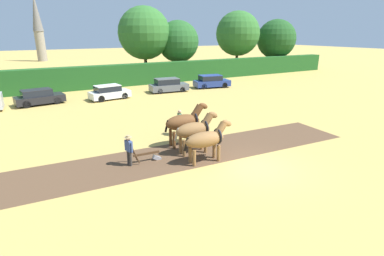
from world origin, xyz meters
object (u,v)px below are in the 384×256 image
tree_center_right (178,42)px  farmer_beside_team (180,121)px  tree_right (238,34)px  parked_car_left (39,97)px  tree_center (144,33)px  plow (149,155)px  parked_car_center_right (211,81)px  parked_car_center_left (109,92)px  draft_horse_lead_left (207,139)px  draft_horse_lead_right (195,130)px  parked_car_center (168,85)px  farmer_at_plow (129,148)px  tree_far_right (276,39)px  church_spire (38,26)px  draft_horse_trail_left (185,122)px

tree_center_right → farmer_beside_team: bearing=-116.8°
tree_right → parked_car_left: (-30.23, -9.68, -5.51)m
tree_center → plow: (-10.43, -27.38, -5.99)m
parked_car_center_right → tree_center_right: bearing=98.0°
parked_car_center_left → draft_horse_lead_left: bearing=-96.2°
draft_horse_lead_right → parked_car_center: 18.13m
farmer_at_plow → farmer_beside_team: farmer_beside_team is taller
tree_right → plow: 37.86m
tree_center_right → tree_far_right: tree_far_right is taller
tree_center_right → draft_horse_lead_right: tree_center_right is taller
draft_horse_lead_right → tree_right: bearing=52.2°
tree_center_right → tree_right: size_ratio=0.83×
tree_right → parked_car_center: tree_right is taller
tree_center → church_spire: bearing=106.0°
tree_center_right → parked_car_center_left: (-13.01, -10.29, -4.45)m
tree_far_right → draft_horse_lead_right: (-31.31, -26.21, -3.96)m
farmer_beside_team → draft_horse_lead_left: bearing=-86.7°
draft_horse_trail_left → farmer_at_plow: bearing=-159.4°
plow → farmer_beside_team: (3.30, 2.90, 0.67)m
tree_center → draft_horse_lead_right: size_ratio=3.67×
tree_center_right → plow: 30.89m
tree_right → parked_car_center: (-17.14, -9.92, -5.47)m
parked_car_center_left → parked_car_center_right: bearing=-4.8°
tree_center → parked_car_center_right: 12.72m
draft_horse_lead_right → parked_car_center: (6.33, 16.98, -0.59)m
draft_horse_trail_left → parked_car_center: bearing=71.5°
tree_center_right → parked_car_center_right: tree_center_right is taller
farmer_beside_team → church_spire: bearing=105.9°
draft_horse_lead_right → parked_car_left: size_ratio=0.61×
church_spire → plow: size_ratio=8.98×
draft_horse_trail_left → parked_car_center_left: size_ratio=0.70×
church_spire → draft_horse_lead_left: 67.19m
tree_center_right → tree_far_right: size_ratio=0.94×
draft_horse_lead_left → draft_horse_lead_right: bearing=90.1°
tree_far_right → parked_car_left: bearing=-166.7°
tree_center → draft_horse_lead_left: 30.34m
parked_car_left → tree_far_right: bearing=5.0°
farmer_beside_team → tree_far_right: bearing=49.5°
draft_horse_lead_left → tree_right: bearing=53.5°
tree_far_right → church_spire: bearing=131.3°
tree_far_right → draft_horse_lead_right: size_ratio=3.18×
tree_right → tree_center_right: bearing=-178.5°
draft_horse_trail_left → plow: 3.19m
tree_far_right → parked_car_center_right: tree_far_right is taller
church_spire → parked_car_center: size_ratio=3.33×
tree_center → draft_horse_lead_left: tree_center is taller
draft_horse_lead_left → parked_car_left: draft_horse_lead_left is taller
church_spire → draft_horse_lead_left: (3.06, -66.81, -6.44)m
tree_center → draft_horse_lead_right: bearing=-105.7°
farmer_at_plow → parked_car_center: 19.60m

